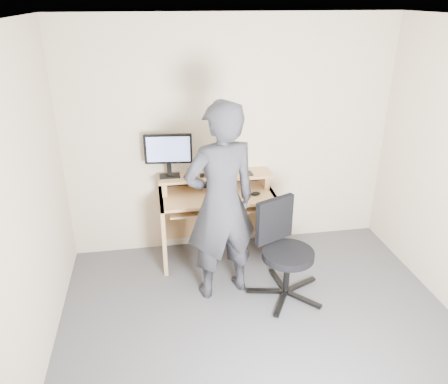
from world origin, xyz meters
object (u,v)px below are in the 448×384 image
object	(u,v)px
desk	(216,208)
office_chair	(283,247)
monitor	(168,152)
person	(221,204)

from	to	relation	value
desk	office_chair	size ratio (longest dim) A/B	1.31
monitor	person	distance (m)	0.92
office_chair	person	world-z (taller)	person
monitor	desk	bearing A→B (deg)	-4.05
desk	person	distance (m)	0.80
desk	person	bearing A→B (deg)	-94.95
desk	monitor	size ratio (longest dim) A/B	2.47
desk	monitor	bearing A→B (deg)	169.82
desk	person	xyz separation A→B (m)	(-0.06, -0.70, 0.39)
desk	office_chair	bearing A→B (deg)	-58.20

